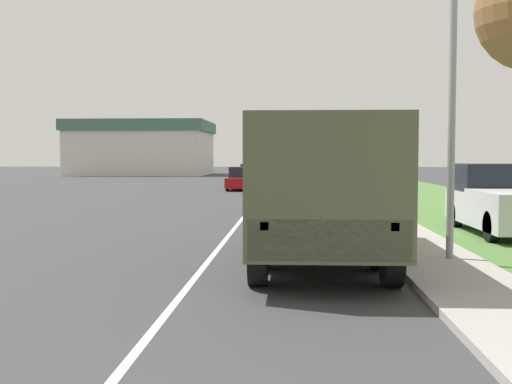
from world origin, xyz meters
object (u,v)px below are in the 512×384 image
Objects in this scene: lamp_post at (442,47)px; pickup_truck at (502,201)px; car_third_ahead at (251,173)px; military_truck at (319,182)px; car_second_ahead at (243,179)px; car_nearest_ahead at (302,192)px.

pickup_truck is at bearing 60.98° from lamp_post.
car_third_ahead is at bearing 98.61° from lamp_post.
car_second_ahead is at bearing 97.40° from military_truck.
lamp_post is (6.38, -42.13, 3.54)m from car_third_ahead.
car_second_ahead is 24.28m from pickup_truck.
lamp_post reaches higher than car_nearest_ahead.
military_truck is 1.43× the size of pickup_truck.
car_second_ahead is at bearing 102.06° from lamp_post.
car_nearest_ahead is at bearing 101.04° from lamp_post.
pickup_truck reaches higher than car_second_ahead.
car_nearest_ahead is 0.92× the size of car_second_ahead.
car_second_ahead is 0.69× the size of lamp_post.
lamp_post reaches higher than pickup_truck.
pickup_truck is (5.22, 5.15, -0.71)m from military_truck.
car_nearest_ahead is 0.64× the size of lamp_post.
military_truck is 1.60× the size of car_third_ahead.
car_nearest_ahead is 29.83m from car_third_ahead.
pickup_truck reaches higher than car_nearest_ahead.
car_nearest_ahead reaches higher than car_third_ahead.
car_third_ahead is 38.08m from pickup_truck.
military_truck is 1.55× the size of car_second_ahead.
military_truck is 42.29m from car_third_ahead.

